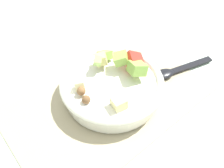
# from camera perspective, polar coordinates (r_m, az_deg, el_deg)

# --- Properties ---
(ground_plane) EXTENTS (2.40, 2.40, 0.00)m
(ground_plane) POSITION_cam_1_polar(r_m,az_deg,el_deg) (0.60, -1.04, -3.98)
(ground_plane) COLOR silver
(placemat) EXTENTS (0.49, 0.31, 0.01)m
(placemat) POSITION_cam_1_polar(r_m,az_deg,el_deg) (0.59, -1.05, -3.80)
(placemat) COLOR tan
(placemat) RESTS_ON ground_plane
(salad_bowl) EXTENTS (0.25, 0.25, 0.10)m
(salad_bowl) POSITION_cam_1_polar(r_m,az_deg,el_deg) (0.58, 0.06, -0.24)
(salad_bowl) COLOR white
(salad_bowl) RESTS_ON placemat
(serving_spoon) EXTENTS (0.19, 0.08, 0.01)m
(serving_spoon) POSITION_cam_1_polar(r_m,az_deg,el_deg) (0.68, 14.97, 3.18)
(serving_spoon) COLOR black
(serving_spoon) RESTS_ON placemat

